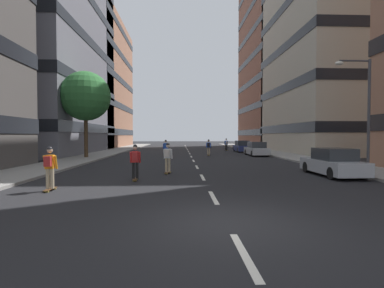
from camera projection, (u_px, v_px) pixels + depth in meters
ground_plane at (190, 155)px, 33.35m from camera, size 155.78×155.78×0.00m
sidewalk_left at (108, 153)px, 36.16m from camera, size 3.57×71.40×0.14m
sidewalk_right at (269, 152)px, 37.02m from camera, size 3.57×71.40×0.14m
lane_markings at (190, 154)px, 35.39m from camera, size 0.16×62.20×0.01m
building_left_mid at (22, 27)px, 36.00m from camera, size 17.60×22.31×31.15m
building_left_far at (75, 84)px, 54.44m from camera, size 17.60×23.52×23.65m
building_right_mid at (349, 14)px, 37.67m from camera, size 17.60×19.16×35.74m
building_right_far at (294, 51)px, 55.99m from camera, size 17.60×19.33×36.93m
parked_car_near at (256, 149)px, 31.88m from camera, size 1.82×4.40×1.52m
parked_car_mid at (242, 147)px, 39.16m from camera, size 1.82×4.40×1.52m
parked_car_far at (333, 163)px, 15.97m from camera, size 1.82×4.40×1.52m
street_tree_near at (86, 96)px, 27.76m from camera, size 4.69×4.69×8.18m
streetlamp_right at (363, 102)px, 16.93m from camera, size 2.13×0.30×6.50m
skater_0 at (50, 166)px, 11.59m from camera, size 0.53×0.90×1.78m
skater_1 at (166, 148)px, 29.26m from camera, size 0.54×0.91×1.78m
skater_2 at (209, 146)px, 32.20m from camera, size 0.56×0.92×1.78m
skater_3 at (226, 144)px, 42.97m from camera, size 0.56×0.92×1.78m
skater_4 at (135, 160)px, 14.30m from camera, size 0.54×0.91×1.78m
skater_5 at (168, 156)px, 16.87m from camera, size 0.57×0.92×1.78m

